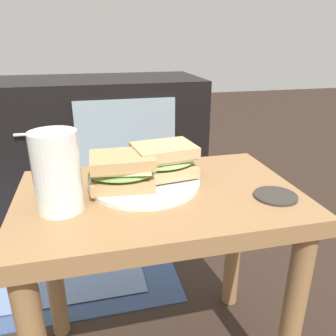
{
  "coord_description": "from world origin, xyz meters",
  "views": [
    {
      "loc": [
        -0.12,
        -0.6,
        0.75
      ],
      "look_at": [
        0.02,
        0.0,
        0.51
      ],
      "focal_mm": 35.87,
      "sensor_mm": 36.0,
      "label": 1
    }
  ],
  "objects_px": {
    "sandwich_front": "(122,171)",
    "sandwich_back": "(164,160)",
    "beer_glass": "(57,174)",
    "coaster": "(275,196)",
    "plate": "(144,183)",
    "tv_cabinet": "(96,142)"
  },
  "relations": [
    {
      "from": "beer_glass",
      "to": "coaster",
      "type": "height_order",
      "value": "beer_glass"
    },
    {
      "from": "tv_cabinet",
      "to": "beer_glass",
      "type": "height_order",
      "value": "beer_glass"
    },
    {
      "from": "sandwich_front",
      "to": "beer_glass",
      "type": "bearing_deg",
      "value": -155.04
    },
    {
      "from": "sandwich_front",
      "to": "sandwich_back",
      "type": "xyz_separation_m",
      "value": [
        0.09,
        0.03,
        0.0
      ]
    },
    {
      "from": "tv_cabinet",
      "to": "plate",
      "type": "relative_size",
      "value": 4.14
    },
    {
      "from": "beer_glass",
      "to": "sandwich_back",
      "type": "bearing_deg",
      "value": 21.64
    },
    {
      "from": "tv_cabinet",
      "to": "sandwich_back",
      "type": "height_order",
      "value": "tv_cabinet"
    },
    {
      "from": "sandwich_front",
      "to": "coaster",
      "type": "relative_size",
      "value": 1.69
    },
    {
      "from": "plate",
      "to": "tv_cabinet",
      "type": "bearing_deg",
      "value": 94.85
    },
    {
      "from": "tv_cabinet",
      "to": "plate",
      "type": "bearing_deg",
      "value": -85.15
    },
    {
      "from": "sandwich_front",
      "to": "beer_glass",
      "type": "distance_m",
      "value": 0.13
    },
    {
      "from": "beer_glass",
      "to": "sandwich_front",
      "type": "bearing_deg",
      "value": 24.96
    },
    {
      "from": "coaster",
      "to": "plate",
      "type": "bearing_deg",
      "value": 154.26
    },
    {
      "from": "sandwich_front",
      "to": "tv_cabinet",
      "type": "bearing_deg",
      "value": 91.94
    },
    {
      "from": "plate",
      "to": "coaster",
      "type": "bearing_deg",
      "value": -25.74
    },
    {
      "from": "sandwich_front",
      "to": "coaster",
      "type": "xyz_separation_m",
      "value": [
        0.28,
        -0.1,
        -0.04
      ]
    },
    {
      "from": "coaster",
      "to": "beer_glass",
      "type": "bearing_deg",
      "value": 173.46
    },
    {
      "from": "beer_glass",
      "to": "coaster",
      "type": "relative_size",
      "value": 1.73
    },
    {
      "from": "beer_glass",
      "to": "coaster",
      "type": "xyz_separation_m",
      "value": [
        0.4,
        -0.05,
        -0.07
      ]
    },
    {
      "from": "tv_cabinet",
      "to": "sandwich_front",
      "type": "xyz_separation_m",
      "value": [
        0.03,
        -0.92,
        0.21
      ]
    },
    {
      "from": "sandwich_front",
      "to": "coaster",
      "type": "distance_m",
      "value": 0.3
    },
    {
      "from": "sandwich_front",
      "to": "beer_glass",
      "type": "relative_size",
      "value": 0.97
    }
  ]
}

